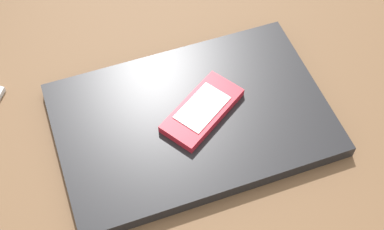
# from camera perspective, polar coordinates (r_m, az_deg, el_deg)

# --- Properties ---
(desk_surface) EXTENTS (1.20, 0.80, 0.03)m
(desk_surface) POSITION_cam_1_polar(r_m,az_deg,el_deg) (0.76, 0.97, -0.62)
(desk_surface) COLOR brown
(desk_surface) RESTS_ON ground
(laptop_closed) EXTENTS (0.41, 0.33, 0.02)m
(laptop_closed) POSITION_cam_1_polar(r_m,az_deg,el_deg) (0.73, 0.00, -0.46)
(laptop_closed) COLOR black
(laptop_closed) RESTS_ON desk_surface
(cell_phone_on_laptop) EXTENTS (0.12, 0.12, 0.01)m
(cell_phone_on_laptop) POSITION_cam_1_polar(r_m,az_deg,el_deg) (0.72, 0.90, 0.50)
(cell_phone_on_laptop) COLOR red
(cell_phone_on_laptop) RESTS_ON laptop_closed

